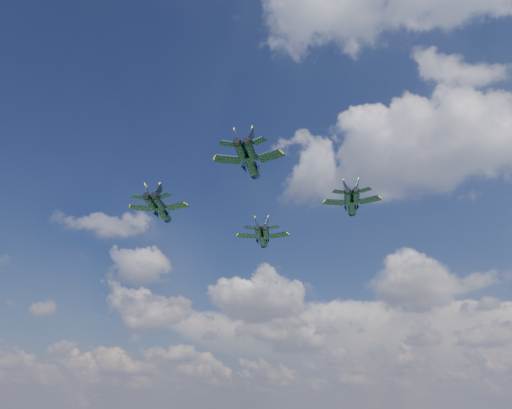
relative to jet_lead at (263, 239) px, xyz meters
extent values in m
cylinder|color=black|center=(0.26, -0.51, -0.08)|extent=(6.08, 9.41, 1.92)
cone|color=black|center=(-2.55, 4.99, -0.08)|extent=(2.87, 3.29, 1.81)
ellipsoid|color=brown|center=(-1.34, 2.62, 0.50)|extent=(2.32, 3.19, 0.87)
cube|color=black|center=(-2.18, -4.16, -0.08)|extent=(5.30, 5.52, 0.19)
cube|color=black|center=(4.65, -0.66, -0.08)|extent=(5.13, 3.19, 0.19)
cube|color=black|center=(1.34, -8.70, -0.08)|extent=(2.77, 3.01, 0.15)
cube|color=black|center=(6.27, -6.17, -0.08)|extent=(2.58, 1.64, 0.15)
cube|color=black|center=(2.37, -7.21, 1.41)|extent=(2.11, 2.51, 3.21)
cube|color=black|center=(4.46, -6.14, 1.41)|extent=(1.77, 3.11, 3.21)
cylinder|color=black|center=(-8.57, -28.69, -0.72)|extent=(5.59, 9.23, 1.86)
cone|color=black|center=(-11.08, -23.25, -0.72)|extent=(2.72, 3.18, 1.76)
ellipsoid|color=brown|center=(-10.00, -25.59, -0.15)|extent=(2.16, 3.11, 0.85)
cube|color=black|center=(-11.09, -32.13, -0.72)|extent=(5.22, 5.31, 0.19)
cube|color=black|center=(-4.33, -29.01, -0.72)|extent=(4.88, 2.91, 0.19)
cube|color=black|center=(-7.85, -36.67, -0.72)|extent=(2.74, 2.91, 0.14)
cube|color=black|center=(-2.97, -34.42, -0.72)|extent=(2.56, 1.69, 0.14)
cube|color=black|center=(-6.79, -35.27, 0.73)|extent=(1.95, 2.51, 3.11)
cube|color=black|center=(-4.72, -34.32, 0.73)|extent=(1.69, 3.04, 3.11)
cylinder|color=black|center=(28.00, -12.32, -1.31)|extent=(4.57, 8.59, 1.71)
cone|color=black|center=(26.09, -7.17, -1.31)|extent=(2.37, 2.87, 1.61)
ellipsoid|color=brown|center=(26.91, -9.39, -0.79)|extent=(1.81, 2.86, 0.78)
cube|color=black|center=(25.46, -15.29, -1.31)|extent=(4.88, 4.76, 0.17)
cube|color=black|center=(31.86, -12.91, -1.31)|extent=(4.43, 2.59, 0.17)
cube|color=black|center=(28.10, -19.67, -1.31)|extent=(2.57, 2.64, 0.13)
cube|color=black|center=(32.72, -17.95, -1.31)|extent=(2.44, 1.71, 0.13)
cube|color=black|center=(29.17, -18.46, 0.02)|extent=(1.62, 2.41, 2.85)
cube|color=black|center=(31.12, -17.74, 0.02)|extent=(1.50, 2.82, 2.85)
cylinder|color=black|center=(19.12, -37.65, -0.85)|extent=(4.86, 8.97, 1.78)
cone|color=black|center=(17.07, -32.28, -0.85)|extent=(2.50, 3.01, 1.69)
ellipsoid|color=brown|center=(17.95, -34.59, -0.30)|extent=(1.92, 3.00, 0.81)
cube|color=black|center=(16.50, -40.78, -0.85)|extent=(5.09, 4.99, 0.18)
cube|color=black|center=(23.17, -38.22, -0.85)|extent=(4.61, 2.66, 0.18)
cube|color=black|center=(19.30, -45.33, -0.85)|extent=(2.68, 2.77, 0.14)
cube|color=black|center=(24.12, -43.48, -0.85)|extent=(2.54, 1.77, 0.14)
cube|color=black|center=(20.41, -44.06, 0.54)|extent=(1.72, 2.51, 2.98)
cube|color=black|center=(22.45, -43.28, 0.54)|extent=(1.58, 2.95, 2.98)
camera|label=1|loc=(58.84, -102.97, -41.37)|focal=35.00mm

